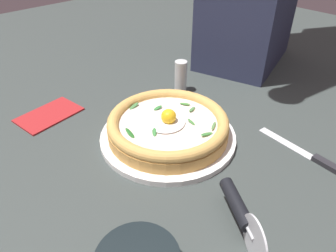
{
  "coord_description": "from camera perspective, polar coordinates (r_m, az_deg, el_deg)",
  "views": [
    {
      "loc": [
        0.35,
        0.39,
        0.41
      ],
      "look_at": [
        -0.01,
        0.01,
        0.03
      ],
      "focal_mm": 33.37,
      "sensor_mm": 36.0,
      "label": 1
    }
  ],
  "objects": [
    {
      "name": "pizza_cutter",
      "position": [
        0.49,
        13.14,
        -15.09
      ],
      "size": [
        0.09,
        0.13,
        0.07
      ],
      "color": "silver",
      "rests_on": "ground"
    },
    {
      "name": "pepper_shaker",
      "position": [
        0.83,
        2.33,
        9.01
      ],
      "size": [
        0.03,
        0.03,
        0.08
      ],
      "primitive_type": "cylinder",
      "color": "silver",
      "rests_on": "ground"
    },
    {
      "name": "ground_plane",
      "position": [
        0.68,
        -1.44,
        -3.41
      ],
      "size": [
        2.4,
        2.4,
        0.03
      ],
      "primitive_type": "cube",
      "color": "#343B39",
      "rests_on": "ground"
    },
    {
      "name": "pizza_plate",
      "position": [
        0.67,
        -0.0,
        -1.83
      ],
      "size": [
        0.29,
        0.29,
        0.01
      ],
      "primitive_type": "cylinder",
      "color": "white",
      "rests_on": "ground"
    },
    {
      "name": "folded_napkin",
      "position": [
        0.79,
        -20.93,
        2.05
      ],
      "size": [
        0.15,
        0.11,
        0.01
      ],
      "primitive_type": "cube",
      "rotation": [
        0.0,
        0.0,
        3.28
      ],
      "color": "maroon",
      "rests_on": "ground"
    },
    {
      "name": "pizza",
      "position": [
        0.65,
        -0.0,
        0.19
      ],
      "size": [
        0.25,
        0.25,
        0.06
      ],
      "color": "gold",
      "rests_on": "pizza_plate"
    },
    {
      "name": "table_knife",
      "position": [
        0.68,
        25.61,
        -5.51
      ],
      "size": [
        0.04,
        0.21,
        0.01
      ],
      "color": "silver",
      "rests_on": "ground"
    }
  ]
}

